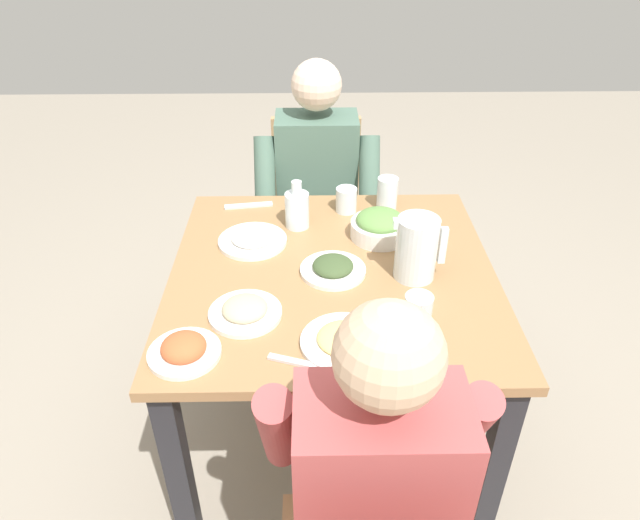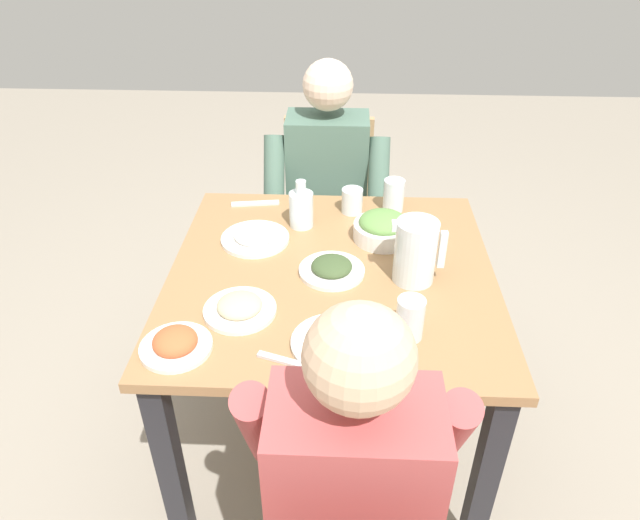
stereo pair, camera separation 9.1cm
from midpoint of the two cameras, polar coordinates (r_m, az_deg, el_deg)
The scene contains 19 objects.
ground_plane at distance 2.23m, azimuth 2.17°, elevation -16.91°, with size 8.00×8.00×0.00m, color gray.
dining_table at distance 1.79m, azimuth 2.60°, elevation -4.10°, with size 0.97×0.97×0.74m.
chair_far at distance 2.56m, azimuth 1.80°, elevation 5.13°, with size 0.40×0.40×0.87m.
diner_near at distance 1.34m, azimuth 5.20°, elevation -20.54°, with size 0.48×0.53×1.17m.
diner_far at distance 2.31m, azimuth 1.77°, elevation 5.87°, with size 0.48×0.53×1.17m.
water_pitcher at distance 1.66m, azimuth 11.00°, elevation 0.82°, with size 0.16×0.12×0.19m.
salad_bowl at distance 1.86m, azimuth 7.64°, elevation 3.17°, with size 0.19×0.19×0.09m.
plate_fries at distance 1.45m, azimuth 3.30°, elevation -8.06°, with size 0.22×0.22×0.04m.
plate_yoghurt at distance 1.86m, azimuth -5.05°, elevation 2.33°, with size 0.22×0.22×0.05m.
plate_dolmas at distance 1.70m, azimuth 2.84°, elevation -0.85°, with size 0.20×0.20×0.04m.
plate_rice_curry at distance 1.47m, azimuth -12.37°, elevation -8.10°, with size 0.18×0.18×0.05m.
plate_beans at distance 1.56m, azimuth -6.29°, elevation -4.72°, with size 0.20×0.20×0.05m.
water_glass_far_right at distance 1.48m, azimuth 10.66°, elevation -5.73°, with size 0.07×0.07×0.11m, color silver.
water_glass_by_pitcher at distance 2.03m, azimuth 8.59°, elevation 6.33°, with size 0.07×0.07×0.11m, color silver.
water_glass_center at distance 2.01m, azimuth 4.51°, elevation 5.85°, with size 0.07×0.07×0.09m, color silver.
oil_carafe at distance 1.91m, azimuth -0.49°, elevation 4.90°, with size 0.08×0.08×0.16m.
fork_near at distance 1.45m, azimuth 7.14°, elevation -9.12°, with size 0.17×0.03×0.01m, color silver.
knife_near at distance 1.41m, azimuth -0.82°, elevation -10.19°, with size 0.18×0.02×0.01m, color silver.
fork_far at distance 2.08m, azimuth -5.16°, elevation 5.58°, with size 0.17×0.03×0.01m, color silver.
Camera 2 is at (0.03, -1.41, 1.72)m, focal length 32.35 mm.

